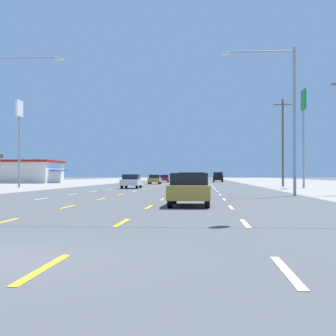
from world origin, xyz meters
TOP-DOWN VIEW (x-y plane):
  - ground_plane at (0.00, 66.00)m, footprint 572.00×572.00m
  - lot_apron_left at (-24.75, 66.00)m, footprint 28.00×440.00m
  - lane_markings at (0.00, 104.50)m, footprint 10.64×227.60m
  - signal_span_wire at (-0.01, 9.67)m, footprint 25.40×0.53m
  - sedan_inner_right_nearest at (3.47, 15.56)m, footprint 1.80×4.50m
  - hatchback_inner_right_near at (3.35, 25.49)m, footprint 1.72×3.90m
  - sedan_inner_right_mid at (3.30, 35.96)m, footprint 1.80×4.50m
  - sedan_inner_left_midfar at (-3.38, 46.89)m, footprint 1.80×4.50m
  - sedan_inner_left_far at (-3.43, 74.19)m, footprint 1.80×4.50m
  - sedan_inner_right_farther at (3.75, 85.37)m, footprint 1.80×4.50m
  - sedan_inner_left_farthest at (-3.55, 96.08)m, footprint 1.80×4.50m
  - suv_far_right_distant_a at (7.05, 99.91)m, footprint 1.98×4.90m
  - sedan_inner_right_distant_b at (3.65, 124.67)m, footprint 1.80×4.50m
  - storefront_left_row_2 at (-27.10, 85.52)m, footprint 11.34×12.49m
  - pole_sign_left_row_1 at (-16.60, 50.52)m, footprint 0.24×1.92m
  - pole_sign_right_row_1 at (14.83, 49.73)m, footprint 0.24×2.01m
  - streetlight_left_row_0 at (-9.64, 27.72)m, footprint 4.71×0.26m
  - streetlight_right_row_0 at (9.62, 27.72)m, footprint 4.86×0.26m
  - utility_pole_right_row_1 at (13.64, 56.64)m, footprint 2.20×0.26m

SIDE VIEW (x-z plane):
  - ground_plane at x=0.00m, z-range 0.00..0.00m
  - lot_apron_left at x=-24.75m, z-range 0.00..0.01m
  - lane_markings at x=0.00m, z-range 0.00..0.01m
  - sedan_inner_right_nearest at x=3.47m, z-range 0.03..1.49m
  - sedan_inner_right_mid at x=3.30m, z-range 0.03..1.49m
  - sedan_inner_left_midfar at x=-3.38m, z-range 0.03..1.49m
  - sedan_inner_left_far at x=-3.43m, z-range 0.03..1.49m
  - sedan_inner_right_farther at x=3.75m, z-range 0.03..1.49m
  - sedan_inner_left_farthest at x=-3.55m, z-range 0.03..1.49m
  - sedan_inner_right_distant_b at x=3.65m, z-range 0.03..1.49m
  - hatchback_inner_right_near at x=3.35m, z-range 0.01..1.55m
  - suv_far_right_distant_a at x=7.05m, z-range 0.04..2.02m
  - storefront_left_row_2 at x=-27.10m, z-range 0.02..4.05m
  - utility_pole_right_row_1 at x=13.64m, z-range 0.20..10.69m
  - signal_span_wire at x=-0.01m, z-range 0.70..10.61m
  - streetlight_left_row_0 at x=-9.64m, z-range 0.84..10.54m
  - streetlight_right_row_0 at x=9.62m, z-range 0.86..10.77m
  - pole_sign_left_row_1 at x=-16.60m, z-range 2.44..12.24m
  - pole_sign_right_row_1 at x=14.83m, z-range 2.72..13.25m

